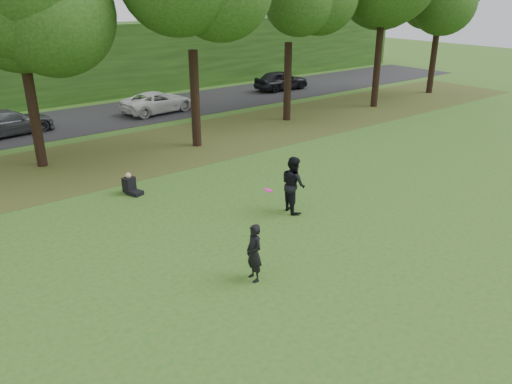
# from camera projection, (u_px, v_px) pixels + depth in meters

# --- Properties ---
(ground) EXTENTS (120.00, 120.00, 0.00)m
(ground) POSITION_uv_depth(u_px,v_px,m) (312.00, 275.00, 13.60)
(ground) COLOR #2D591C
(ground) RESTS_ON ground
(leaf_litter) EXTENTS (60.00, 7.00, 0.01)m
(leaf_litter) POSITION_uv_depth(u_px,v_px,m) (116.00, 157.00, 23.07)
(leaf_litter) COLOR #4D421B
(leaf_litter) RESTS_ON ground
(street) EXTENTS (70.00, 7.00, 0.02)m
(street) POSITION_uv_depth(u_px,v_px,m) (59.00, 123.00, 28.89)
(street) COLOR black
(street) RESTS_ON ground
(far_hedge) EXTENTS (70.00, 3.00, 5.00)m
(far_hedge) POSITION_uv_depth(u_px,v_px,m) (23.00, 68.00, 32.32)
(far_hedge) COLOR #1C3D11
(far_hedge) RESTS_ON ground
(player_left) EXTENTS (0.47, 0.64, 1.61)m
(player_left) POSITION_uv_depth(u_px,v_px,m) (254.00, 253.00, 13.08)
(player_left) COLOR black
(player_left) RESTS_ON ground
(player_right) EXTENTS (0.96, 1.12, 1.99)m
(player_right) POSITION_uv_depth(u_px,v_px,m) (293.00, 184.00, 17.16)
(player_right) COLOR black
(player_right) RESTS_ON ground
(parked_cars) EXTENTS (39.51, 3.24, 1.54)m
(parked_cars) POSITION_uv_depth(u_px,v_px,m) (39.00, 116.00, 27.63)
(parked_cars) COLOR black
(parked_cars) RESTS_ON street
(frisbee) EXTENTS (0.32, 0.33, 0.12)m
(frisbee) POSITION_uv_depth(u_px,v_px,m) (268.00, 190.00, 14.84)
(frisbee) COLOR #FF15AA
(frisbee) RESTS_ON ground
(seated_person) EXTENTS (0.62, 0.82, 0.83)m
(seated_person) POSITION_uv_depth(u_px,v_px,m) (131.00, 186.00, 18.88)
(seated_person) COLOR black
(seated_person) RESTS_ON ground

